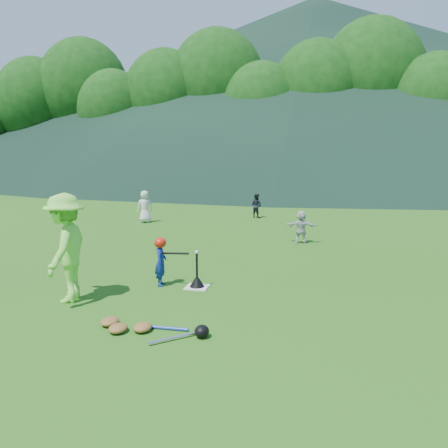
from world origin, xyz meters
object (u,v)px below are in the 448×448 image
batter_child (161,262)px  fielder_b (256,206)px  fielder_a (145,207)px  fielder_d (301,227)px  home_plate (197,287)px  equipment_pile (142,327)px  adult_coach (66,248)px  batting_tee (197,281)px

batter_child → fielder_b: size_ratio=0.97×
fielder_a → fielder_d: 6.61m
home_plate → equipment_pile: 2.31m
fielder_b → equipment_pile: 11.92m
adult_coach → batting_tee: 2.61m
adult_coach → fielder_d: 7.30m
home_plate → fielder_a: 8.58m
fielder_b → equipment_pile: bearing=117.5°
home_plate → fielder_d: fielder_d is taller
home_plate → batting_tee: size_ratio=0.66×
fielder_a → equipment_pile: bearing=81.0°
batter_child → fielder_d: (2.61, 4.88, 0.01)m
fielder_b → fielder_d: fielder_b is taller
batter_child → batting_tee: (0.76, 0.02, -0.36)m
batter_child → batting_tee: bearing=-99.2°
home_plate → fielder_b: fielder_b is taller
fielder_b → batting_tee: size_ratio=1.48×
home_plate → fielder_d: size_ratio=0.45×
batter_child → equipment_pile: bearing=-177.1°
batter_child → fielder_d: 5.53m
adult_coach → batter_child: bearing=121.7°
home_plate → adult_coach: adult_coach is taller
fielder_d → fielder_a: bearing=-23.7°
fielder_a → equipment_pile: (4.04, -9.73, -0.55)m
batting_tee → equipment_pile: bearing=-95.2°
batter_child → fielder_a: 8.23m
fielder_a → batting_tee: bearing=88.2°
batting_tee → equipment_pile: 2.31m
home_plate → fielder_d: (1.84, 4.86, 0.49)m
adult_coach → fielder_d: (3.95, 6.12, -0.50)m
fielder_b → fielder_d: (2.07, -4.76, -0.01)m
fielder_a → fielder_d: bearing=125.5°
batter_child → equipment_pile: 2.38m
home_plate → batter_child: (-0.76, -0.02, 0.48)m
fielder_a → batting_tee: fielder_a is taller
batter_child → fielder_a: size_ratio=0.79×
home_plate → batter_child: 0.90m
fielder_a → batting_tee: (4.24, -7.44, -0.49)m
batter_child → equipment_pile: (0.55, -2.27, -0.42)m
batter_child → fielder_a: (-3.48, 7.46, 0.13)m
batter_child → batting_tee: batter_child is taller
fielder_a → fielder_b: size_ratio=1.23×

